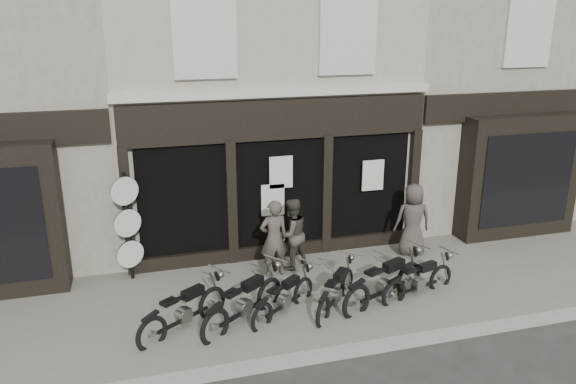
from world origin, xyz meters
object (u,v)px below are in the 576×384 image
object	(u,v)px
man_left	(274,238)
man_centre	(292,234)
motorcycle_4	(385,286)
man_right	(413,220)
motorcycle_0	(184,314)
motorcycle_2	(284,301)
advert_sign_post	(129,231)
motorcycle_3	(336,294)
motorcycle_5	(419,283)
motorcycle_1	(244,306)

from	to	relation	value
man_left	man_centre	xyz separation A→B (m)	(0.48, 0.27, -0.05)
man_left	motorcycle_4	bearing A→B (deg)	133.19
motorcycle_4	man_right	xyz separation A→B (m)	(1.63, 1.98, 0.56)
motorcycle_0	motorcycle_4	bearing A→B (deg)	-35.47
motorcycle_2	advert_sign_post	world-z (taller)	advert_sign_post
motorcycle_3	motorcycle_4	world-z (taller)	motorcycle_4
motorcycle_0	motorcycle_2	xyz separation A→B (m)	(1.94, 0.04, -0.04)
man_left	advert_sign_post	bearing A→B (deg)	-15.66
motorcycle_0	advert_sign_post	size ratio (longest dim) A/B	0.72
man_right	advert_sign_post	bearing A→B (deg)	5.44
motorcycle_5	man_right	size ratio (longest dim) A/B	1.07
motorcycle_5	advert_sign_post	xyz separation A→B (m)	(-5.74, 2.36, 0.87)
man_centre	motorcycle_5	bearing A→B (deg)	118.27
motorcycle_5	motorcycle_3	bearing A→B (deg)	162.58
motorcycle_2	man_left	distance (m)	1.79
advert_sign_post	motorcycle_2	bearing A→B (deg)	-64.15
motorcycle_1	man_centre	size ratio (longest dim) A/B	1.16
motorcycle_1	motorcycle_3	world-z (taller)	motorcycle_1
motorcycle_1	advert_sign_post	xyz separation A→B (m)	(-2.03, 2.42, 0.81)
motorcycle_0	motorcycle_4	distance (m)	4.02
motorcycle_2	man_right	xyz separation A→B (m)	(3.72, 1.88, 0.64)
motorcycle_0	man_right	bearing A→B (deg)	-15.85
motorcycle_1	man_centre	distance (m)	2.58
motorcycle_2	advert_sign_post	xyz separation A→B (m)	(-2.85, 2.32, 0.88)
motorcycle_1	man_left	distance (m)	2.12
man_left	man_right	size ratio (longest dim) A/B	0.99
man_left	man_right	xyz separation A→B (m)	(3.50, 0.22, 0.01)
motorcycle_3	man_right	size ratio (longest dim) A/B	0.92
motorcycle_2	motorcycle_5	bearing A→B (deg)	-38.14
man_centre	motorcycle_4	bearing A→B (deg)	104.46
motorcycle_0	motorcycle_2	world-z (taller)	motorcycle_0
motorcycle_3	motorcycle_5	bearing A→B (deg)	-49.92
man_centre	man_right	xyz separation A→B (m)	(3.01, -0.05, 0.06)
motorcycle_1	advert_sign_post	size ratio (longest dim) A/B	0.76
motorcycle_3	motorcycle_2	bearing A→B (deg)	129.36
motorcycle_3	motorcycle_5	distance (m)	1.83
motorcycle_5	man_centre	xyz separation A→B (m)	(-2.19, 1.97, 0.58)
motorcycle_1	motorcycle_0	bearing A→B (deg)	140.01
motorcycle_2	motorcycle_3	size ratio (longest dim) A/B	1.01
motorcycle_0	motorcycle_4	size ratio (longest dim) A/B	0.85
motorcycle_2	man_centre	size ratio (longest dim) A/B	0.99
motorcycle_2	motorcycle_4	bearing A→B (deg)	-40.12
motorcycle_0	motorcycle_3	distance (m)	3.01
motorcycle_1	motorcycle_2	bearing A→B (deg)	-29.78
man_left	advert_sign_post	distance (m)	3.15
motorcycle_3	man_left	xyz separation A→B (m)	(-0.85, 1.68, 0.62)
motorcycle_1	motorcycle_4	xyz separation A→B (m)	(2.90, -0.00, 0.02)
motorcycle_0	man_right	size ratio (longest dim) A/B	1.04
motorcycle_2	man_right	bearing A→B (deg)	-10.48
motorcycle_2	motorcycle_5	distance (m)	2.90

